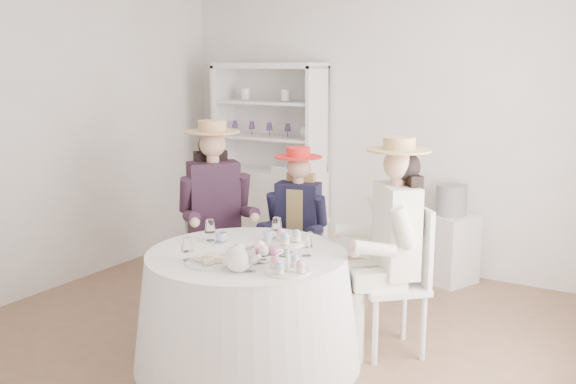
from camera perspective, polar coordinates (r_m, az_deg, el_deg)
The scene contains 21 objects.
ground at distance 4.92m, azimuth -0.61°, elevation -12.28°, with size 4.50×4.50×0.00m, color brown.
wall_back at distance 6.33m, azimuth 8.90°, elevation 5.59°, with size 4.50×4.50×0.00m, color silver.
wall_front at distance 3.05m, azimuth -20.66°, elevation -1.17°, with size 4.50×4.50×0.00m, color silver.
wall_left at distance 6.03m, azimuth -19.29°, elevation 4.81°, with size 4.50×4.50×0.00m, color silver.
tea_table at distance 4.35m, azimuth -3.63°, elevation -10.21°, with size 1.52×1.52×0.76m.
hutch at distance 6.76m, azimuth -1.55°, elevation 0.54°, with size 1.31×0.80×1.98m.
side_table at distance 6.05m, azimuth 14.11°, elevation -4.87°, with size 0.40×0.40×0.63m, color silver.
hatbox at distance 5.95m, azimuth 14.32°, elevation -0.68°, with size 0.28×0.28×0.28m, color black.
guest_left at distance 5.12m, azimuth -6.53°, elevation -1.18°, with size 0.66×0.64×1.54m.
guest_mid at distance 5.11m, azimuth 0.84°, elevation -2.46°, with size 0.50×0.53×1.33m.
guest_right at distance 4.38m, azimuth 9.27°, elevation -3.71°, with size 0.64×0.63×1.50m.
spare_chair at distance 6.18m, azimuth 0.66°, elevation -2.02°, with size 0.47×0.47×1.01m.
teacup_a at distance 4.44m, azimuth -5.94°, elevation -4.13°, with size 0.08×0.08×0.07m, color white.
teacup_b at distance 4.45m, azimuth -1.78°, elevation -4.00°, with size 0.08×0.08×0.07m, color white.
teacup_c at distance 4.18m, azimuth -0.22°, elevation -5.05°, with size 0.09×0.09×0.07m, color white.
flower_bowl at distance 4.03m, azimuth -2.21°, elevation -5.79°, with size 0.22×0.22×0.06m, color white.
flower_arrangement at distance 4.02m, azimuth -1.72°, elevation -4.96°, with size 0.18×0.18×0.07m.
table_teapot at distance 3.84m, azimuth -4.37°, elevation -5.90°, with size 0.24×0.17×0.18m.
sandwich_plate at distance 4.00m, azimuth -7.04°, elevation -6.16°, with size 0.28×0.28×0.06m.
cupcake_stand at distance 3.80m, azimuth -0.04°, elevation -5.85°, with size 0.27×0.27×0.25m.
stemware_set at distance 4.20m, azimuth -3.71°, elevation -4.41°, with size 0.84×0.81×0.15m.
Camera 1 is at (2.35, -3.84, 1.98)m, focal length 40.00 mm.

